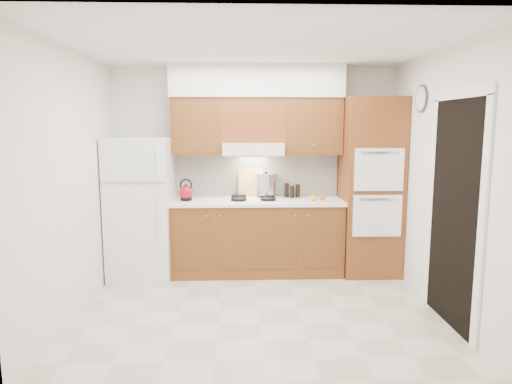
% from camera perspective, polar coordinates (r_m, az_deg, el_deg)
% --- Properties ---
extents(floor, '(3.60, 3.60, 0.00)m').
position_cam_1_polar(floor, '(4.80, 0.39, -14.52)').
color(floor, beige).
rests_on(floor, ground).
extents(ceiling, '(3.60, 3.60, 0.00)m').
position_cam_1_polar(ceiling, '(4.48, 0.42, 17.79)').
color(ceiling, white).
rests_on(ceiling, wall_back).
extents(wall_back, '(3.60, 0.02, 2.60)m').
position_cam_1_polar(wall_back, '(5.95, -0.20, 2.90)').
color(wall_back, white).
rests_on(wall_back, floor).
extents(wall_left, '(0.02, 3.00, 2.60)m').
position_cam_1_polar(wall_left, '(4.74, -21.91, 0.89)').
color(wall_left, white).
rests_on(wall_left, floor).
extents(wall_right, '(0.02, 3.00, 2.60)m').
position_cam_1_polar(wall_right, '(4.88, 22.05, 1.08)').
color(wall_right, white).
rests_on(wall_right, floor).
extents(fridge, '(0.75, 0.72, 1.72)m').
position_cam_1_polar(fridge, '(5.78, -14.16, -1.92)').
color(fridge, white).
rests_on(fridge, floor).
extents(base_cabinets, '(2.11, 0.60, 0.90)m').
position_cam_1_polar(base_cabinets, '(5.80, 0.15, -5.77)').
color(base_cabinets, brown).
rests_on(base_cabinets, floor).
extents(countertop, '(2.13, 0.62, 0.04)m').
position_cam_1_polar(countertop, '(5.69, 0.15, -1.21)').
color(countertop, white).
rests_on(countertop, base_cabinets).
extents(backsplash, '(2.11, 0.03, 0.56)m').
position_cam_1_polar(backsplash, '(5.94, 0.05, 2.12)').
color(backsplash, white).
rests_on(backsplash, countertop).
extents(oven_cabinet, '(0.70, 0.65, 2.20)m').
position_cam_1_polar(oven_cabinet, '(5.87, 14.09, 0.62)').
color(oven_cabinet, brown).
rests_on(oven_cabinet, floor).
extents(upper_cab_left, '(0.63, 0.33, 0.70)m').
position_cam_1_polar(upper_cab_left, '(5.78, -7.33, 8.14)').
color(upper_cab_left, brown).
rests_on(upper_cab_left, wall_back).
extents(upper_cab_right, '(0.73, 0.33, 0.70)m').
position_cam_1_polar(upper_cab_right, '(5.82, 6.97, 8.14)').
color(upper_cab_right, brown).
rests_on(upper_cab_right, wall_back).
extents(range_hood, '(0.75, 0.45, 0.15)m').
position_cam_1_polar(range_hood, '(5.70, -0.38, 5.44)').
color(range_hood, silver).
rests_on(range_hood, wall_back).
extents(upper_cab_over_hood, '(0.75, 0.33, 0.55)m').
position_cam_1_polar(upper_cab_over_hood, '(5.76, -0.40, 8.95)').
color(upper_cab_over_hood, brown).
rests_on(upper_cab_over_hood, range_hood).
extents(soffit, '(2.13, 0.36, 0.40)m').
position_cam_1_polar(soffit, '(5.77, 0.11, 13.67)').
color(soffit, silver).
rests_on(soffit, wall_back).
extents(cooktop, '(0.74, 0.50, 0.01)m').
position_cam_1_polar(cooktop, '(5.71, -0.36, -0.92)').
color(cooktop, white).
rests_on(cooktop, countertop).
extents(doorway, '(0.02, 0.90, 2.10)m').
position_cam_1_polar(doorway, '(4.59, 23.51, -2.57)').
color(doorway, black).
rests_on(doorway, floor).
extents(wall_clock, '(0.02, 0.30, 0.30)m').
position_cam_1_polar(wall_clock, '(5.35, 19.99, 10.91)').
color(wall_clock, '#3F3833').
rests_on(wall_clock, wall_right).
extents(kettle, '(0.18, 0.18, 0.18)m').
position_cam_1_polar(kettle, '(5.69, -8.73, -0.09)').
color(kettle, maroon).
rests_on(kettle, countertop).
extents(cutting_board, '(0.32, 0.11, 0.42)m').
position_cam_1_polar(cutting_board, '(5.91, -0.70, 1.30)').
color(cutting_board, tan).
rests_on(cutting_board, countertop).
extents(stock_pot, '(0.29, 0.29, 0.27)m').
position_cam_1_polar(stock_pot, '(5.88, 1.25, 0.92)').
color(stock_pot, silver).
rests_on(stock_pot, cooktop).
extents(condiment_a, '(0.06, 0.06, 0.19)m').
position_cam_1_polar(condiment_a, '(5.89, 3.85, 0.22)').
color(condiment_a, black).
rests_on(condiment_a, countertop).
extents(condiment_b, '(0.05, 0.05, 0.17)m').
position_cam_1_polar(condiment_b, '(5.90, 5.24, 0.14)').
color(condiment_b, black).
rests_on(condiment_b, countertop).
extents(condiment_c, '(0.06, 0.06, 0.16)m').
position_cam_1_polar(condiment_c, '(5.86, 4.54, 0.02)').
color(condiment_c, black).
rests_on(condiment_c, countertop).
extents(orange_near, '(0.08, 0.08, 0.07)m').
position_cam_1_polar(orange_near, '(5.73, 8.25, -0.66)').
color(orange_near, '#DB530B').
rests_on(orange_near, countertop).
extents(orange_far, '(0.10, 0.10, 0.08)m').
position_cam_1_polar(orange_far, '(5.66, 7.21, -0.73)').
color(orange_far, '#FB9A0D').
rests_on(orange_far, countertop).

